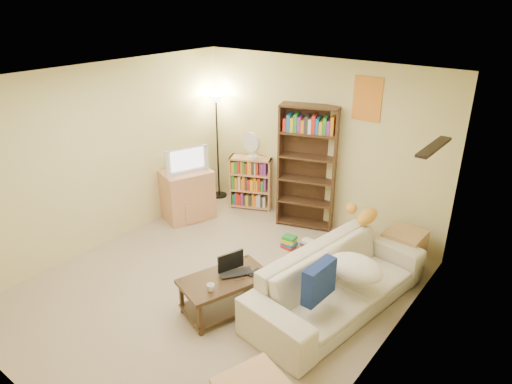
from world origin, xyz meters
TOP-DOWN VIEW (x-y plane):
  - room at (0.00, 0.01)m, footprint 4.50×4.54m
  - sofa at (1.33, 0.57)m, footprint 2.57×1.59m
  - navy_pillow at (1.36, 0.06)m, footprint 0.16×0.45m
  - cream_blanket at (1.50, 0.60)m, footprint 0.62×0.44m
  - tabby_cat at (1.17, 1.48)m, footprint 0.53×0.25m
  - coffee_table at (0.36, -0.25)m, footprint 0.82×1.09m
  - laptop at (0.46, -0.15)m, footprint 0.58×0.57m
  - laptop_screen at (0.33, -0.10)m, footprint 0.12×0.31m
  - mug at (0.40, -0.52)m, footprint 0.15×0.15m
  - tv_remote at (0.56, 0.02)m, footprint 0.06×0.17m
  - tv_stand at (-1.63, 1.14)m, footprint 0.75×0.87m
  - television at (-1.63, 1.14)m, footprint 0.75×0.55m
  - tall_bookshelf at (-0.03, 2.05)m, footprint 0.89×0.54m
  - short_bookshelf at (-1.08, 2.05)m, footprint 0.73×0.53m
  - desk_fan at (-1.03, 2.01)m, footprint 0.31×0.17m
  - floor_lamp at (-1.80, 2.05)m, footprint 0.30×0.30m
  - side_table at (1.61, 1.82)m, footprint 0.47×0.47m
  - book_stacks at (0.34, 1.33)m, footprint 0.53×0.17m

SIDE VIEW (x-z plane):
  - book_stacks at x=0.34m, z-range -0.01..0.21m
  - side_table at x=1.61m, z-range 0.00..0.52m
  - coffee_table at x=0.36m, z-range 0.06..0.49m
  - sofa at x=1.33m, z-range 0.00..0.67m
  - tv_stand at x=-1.63m, z-range 0.00..0.78m
  - short_bookshelf at x=-1.08m, z-range 0.00..0.87m
  - tv_remote at x=0.56m, z-range 0.43..0.45m
  - laptop at x=0.46m, z-range 0.43..0.46m
  - mug at x=0.40m, z-range 0.43..0.51m
  - laptop_screen at x=0.33m, z-range 0.45..0.66m
  - cream_blanket at x=1.50m, z-range 0.44..0.71m
  - navy_pillow at x=1.36m, z-range 0.44..0.84m
  - tabby_cat at x=1.17m, z-range 0.67..0.85m
  - television at x=-1.63m, z-range 0.78..1.18m
  - tall_bookshelf at x=-0.03m, z-range 0.05..1.92m
  - desk_fan at x=-1.03m, z-range 0.89..1.33m
  - floor_lamp at x=-1.80m, z-range 0.53..2.32m
  - room at x=0.00m, z-range 0.36..2.88m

